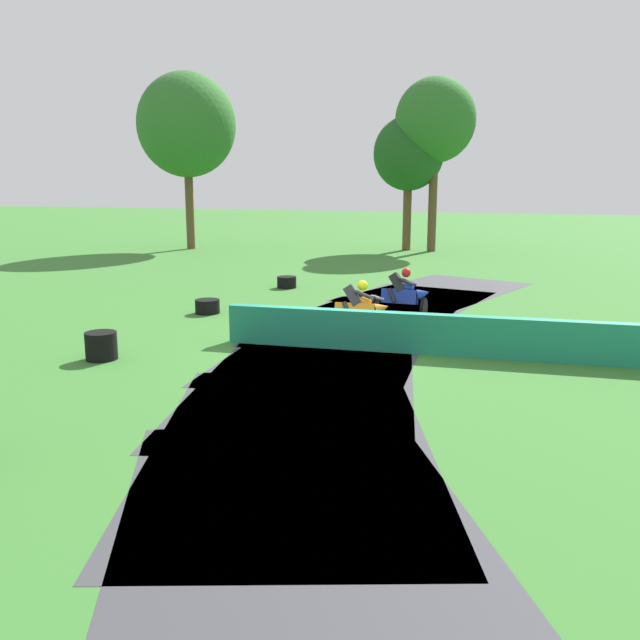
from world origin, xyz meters
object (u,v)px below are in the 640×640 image
object	(u,v)px
motorcycle_chase_orange	(358,309)
traffic_cone	(582,332)
tire_stack_mid_b	(101,346)
tire_stack_near	(287,282)
motorcycle_lead_blue	(402,294)
tire_stack_mid_a	(207,306)

from	to	relation	value
motorcycle_chase_orange	traffic_cone	xyz separation A→B (m)	(5.30, 0.75, -0.41)
motorcycle_chase_orange	tire_stack_mid_b	world-z (taller)	motorcycle_chase_orange
tire_stack_near	traffic_cone	size ratio (longest dim) A/B	1.54
motorcycle_chase_orange	traffic_cone	bearing A→B (deg)	8.10
motorcycle_chase_orange	tire_stack_mid_b	distance (m)	6.16
motorcycle_lead_blue	tire_stack_mid_a	xyz separation A→B (m)	(-5.46, -1.01, -0.46)
tire_stack_near	traffic_cone	bearing A→B (deg)	-30.52
tire_stack_mid_a	tire_stack_mid_b	size ratio (longest dim) A/B	1.04
motorcycle_lead_blue	tire_stack_mid_b	bearing A→B (deg)	-130.93
tire_stack_mid_a	tire_stack_mid_b	world-z (taller)	tire_stack_mid_b
tire_stack_mid_b	traffic_cone	distance (m)	11.07
motorcycle_lead_blue	tire_stack_mid_a	bearing A→B (deg)	-169.48
motorcycle_lead_blue	tire_stack_mid_a	distance (m)	5.57
tire_stack_mid_a	traffic_cone	bearing A→B (deg)	-3.25
motorcycle_lead_blue	traffic_cone	bearing A→B (deg)	-19.03
motorcycle_chase_orange	tire_stack_mid_a	size ratio (longest dim) A/B	2.40
tire_stack_near	tire_stack_mid_b	world-z (taller)	tire_stack_mid_b
motorcycle_lead_blue	traffic_cone	distance (m)	4.88
tire_stack_mid_b	traffic_cone	xyz separation A→B (m)	(10.03, 4.68, -0.08)
motorcycle_lead_blue	tire_stack_near	world-z (taller)	motorcycle_lead_blue
traffic_cone	tire_stack_mid_a	bearing A→B (deg)	176.75
motorcycle_chase_orange	tire_stack_near	distance (m)	7.50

